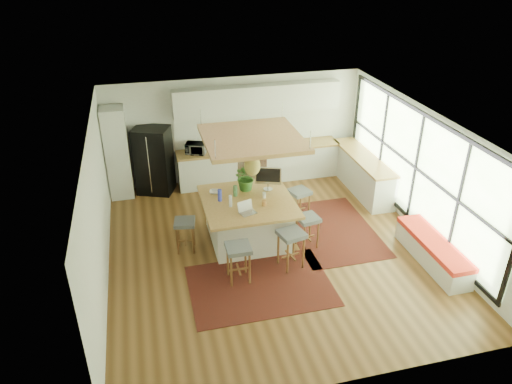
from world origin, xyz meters
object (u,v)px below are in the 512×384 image
object	(u,v)px
stool_right_front	(307,231)
stool_right_back	(299,204)
stool_near_right	(291,251)
stool_left_side	(186,235)
stool_near_left	(239,264)
microwave	(196,147)
island_plant	(246,180)
island	(248,220)
fridge	(153,157)
laptop	(248,208)
monitor	(268,179)

from	to	relation	value
stool_right_front	stool_right_back	size ratio (longest dim) A/B	0.99
stool_near_right	stool_left_side	world-z (taller)	stool_near_right
stool_near_left	microwave	bearing A→B (deg)	92.94
stool_right_back	microwave	bearing A→B (deg)	133.23
stool_near_right	island_plant	size ratio (longest dim) A/B	1.33
island	stool_right_front	bearing A→B (deg)	-27.15
fridge	microwave	size ratio (longest dim) A/B	3.43
stool_near_right	stool_right_front	bearing A→B (deg)	46.62
island_plant	stool_left_side	bearing A→B (deg)	-157.91
laptop	microwave	size ratio (longest dim) A/B	0.69
stool_right_back	laptop	world-z (taller)	laptop
island	microwave	distance (m)	2.84
stool_near_left	monitor	distance (m)	2.13
fridge	stool_right_back	bearing A→B (deg)	-13.04
island	stool_left_side	bearing A→B (deg)	-176.09
stool_right_front	monitor	xyz separation A→B (m)	(-0.59, 0.93, 0.83)
stool_left_side	monitor	world-z (taller)	monitor
monitor	microwave	xyz separation A→B (m)	(-1.22, 2.32, -0.10)
stool_right_front	stool_near_right	bearing A→B (deg)	-133.38
fridge	island_plant	size ratio (longest dim) A/B	2.87
island	stool_left_side	size ratio (longest dim) A/B	2.67
stool_near_right	stool_left_side	xyz separation A→B (m)	(-1.90, 1.05, 0.00)
stool_right_front	island_plant	distance (m)	1.68
stool_right_front	stool_left_side	distance (m)	2.49
laptop	microwave	world-z (taller)	microwave
microwave	stool_right_front	bearing A→B (deg)	-41.09
island	microwave	bearing A→B (deg)	104.54
monitor	island_plant	distance (m)	0.46
stool_right_back	stool_left_side	world-z (taller)	stool_right_back
stool_right_front	monitor	distance (m)	1.38
stool_near_left	island_plant	size ratio (longest dim) A/B	1.29
stool_near_left	stool_right_front	world-z (taller)	stool_near_left
island	microwave	size ratio (longest dim) A/B	3.76
monitor	stool_right_front	bearing A→B (deg)	-38.15
microwave	island_plant	size ratio (longest dim) A/B	0.84
stool_right_back	microwave	size ratio (longest dim) A/B	1.46
island	stool_near_right	xyz separation A→B (m)	(0.58, -1.14, -0.11)
island	stool_near_right	bearing A→B (deg)	-63.08
fridge	stool_near_right	size ratio (longest dim) A/B	2.16
fridge	monitor	distance (m)	3.26
laptop	stool_right_front	bearing A→B (deg)	-21.76
fridge	island_plant	world-z (taller)	fridge
fridge	stool_near_left	distance (m)	4.23
stool_right_front	laptop	bearing A→B (deg)	177.33
stool_near_right	monitor	size ratio (longest dim) A/B	1.37
laptop	island_plant	world-z (taller)	island_plant
fridge	island_plant	distance (m)	2.88
stool_left_side	island_plant	distance (m)	1.72
stool_right_back	island_plant	distance (m)	1.47
island	laptop	world-z (taller)	laptop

